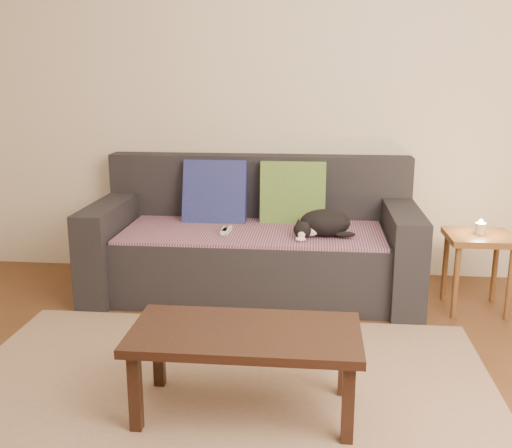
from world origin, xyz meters
name	(u,v)px	position (x,y,z in m)	size (l,w,h in m)	color
ground	(216,418)	(0.00, 0.00, 0.00)	(4.50, 4.50, 0.00)	brown
back_wall	(260,91)	(0.00, 2.00, 1.30)	(4.50, 0.04, 2.60)	beige
sofa	(254,246)	(0.00, 1.57, 0.31)	(2.10, 0.94, 0.87)	#232328
throw_blanket	(253,231)	(0.00, 1.48, 0.43)	(1.66, 0.74, 0.02)	#44274A
cushion_navy	(215,192)	(-0.29, 1.74, 0.63)	(0.43, 0.11, 0.43)	#111E4C
cushion_green	(293,194)	(0.25, 1.74, 0.63)	(0.44, 0.11, 0.44)	#0B4941
cat	(323,224)	(0.45, 1.38, 0.52)	(0.38, 0.29, 0.16)	black
wii_remote_a	(227,230)	(-0.16, 1.40, 0.46)	(0.15, 0.04, 0.03)	white
wii_remote_b	(225,230)	(-0.17, 1.40, 0.46)	(0.15, 0.04, 0.03)	white
side_table	(479,248)	(1.39, 1.36, 0.40)	(0.38, 0.38, 0.48)	brown
candle	(480,228)	(1.39, 1.36, 0.52)	(0.06, 0.06, 0.09)	beige
rug	(221,398)	(0.00, 0.15, 0.01)	(2.50, 1.80, 0.01)	#9D876B
coffee_table	(245,341)	(0.12, 0.05, 0.33)	(0.96, 0.48, 0.38)	black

